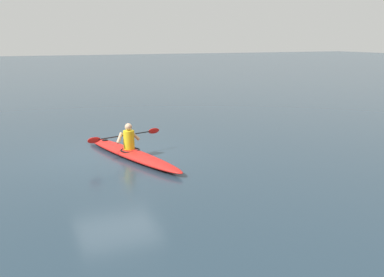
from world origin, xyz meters
The scene contains 3 objects.
ground_plane centered at (0.00, 0.00, 0.00)m, with size 160.00×160.00×0.00m, color #233847.
kayak centered at (-0.34, 0.46, 0.12)m, with size 1.95×5.09×0.24m.
kayaker centered at (-0.33, 0.42, 0.58)m, with size 2.35×0.69×0.77m.
Camera 1 is at (2.92, 12.56, 3.43)m, focal length 40.75 mm.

